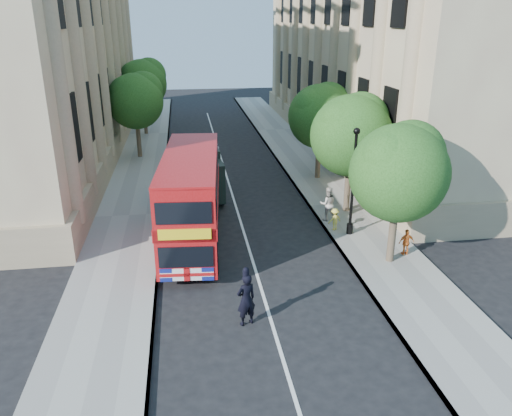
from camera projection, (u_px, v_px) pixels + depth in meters
name	position (u px, v px, depth m)	size (l,w,h in m)	color
ground	(268.00, 312.00, 17.90)	(120.00, 120.00, 0.00)	black
pavement_right	(339.00, 205.00, 27.90)	(3.50, 80.00, 0.12)	gray
pavement_left	(129.00, 216.00, 26.34)	(3.50, 80.00, 0.12)	gray
building_right	(392.00, 29.00, 38.72)	(12.00, 38.00, 18.00)	tan
building_left	(18.00, 31.00, 34.97)	(12.00, 38.00, 18.00)	tan
tree_right_near	(400.00, 168.00, 19.98)	(4.00, 4.00, 6.08)	#473828
tree_right_mid	(352.00, 131.00, 25.45)	(4.20, 4.20, 6.37)	#473828
tree_right_far	(321.00, 113.00, 31.04)	(4.00, 4.00, 6.15)	#473828
tree_left_far	(136.00, 98.00, 35.85)	(4.00, 4.00, 6.30)	#473828
tree_left_back	(143.00, 81.00, 43.15)	(4.20, 4.20, 6.65)	#473828
lamp_post	(353.00, 186.00, 23.23)	(0.32, 0.32, 5.16)	black
double_decker_bus	(192.00, 197.00, 22.61)	(3.07, 9.08, 4.12)	#A10B0D
box_van	(201.00, 173.00, 28.96)	(2.42, 5.17, 2.87)	black
police_constable	(246.00, 300.00, 16.86)	(0.70, 0.46, 1.92)	black
woman_pedestrian	(328.00, 204.00, 25.38)	(0.86, 0.67, 1.76)	beige
child_a	(406.00, 242.00, 21.73)	(0.70, 0.29, 1.20)	orange
child_b	(335.00, 219.00, 24.30)	(0.71, 0.41, 1.10)	#DCCB4B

